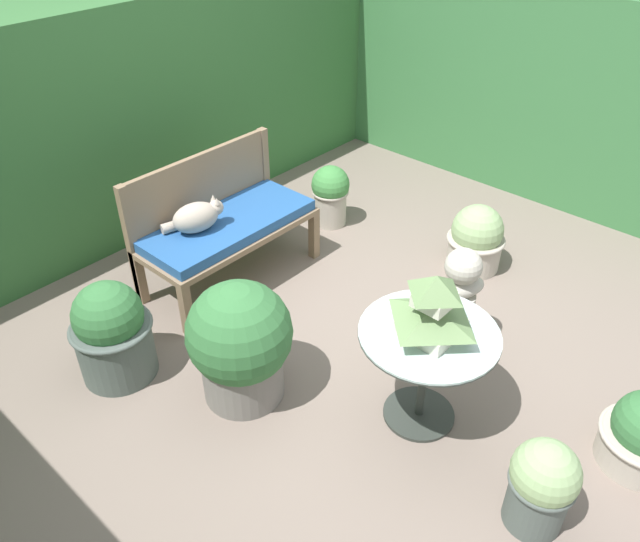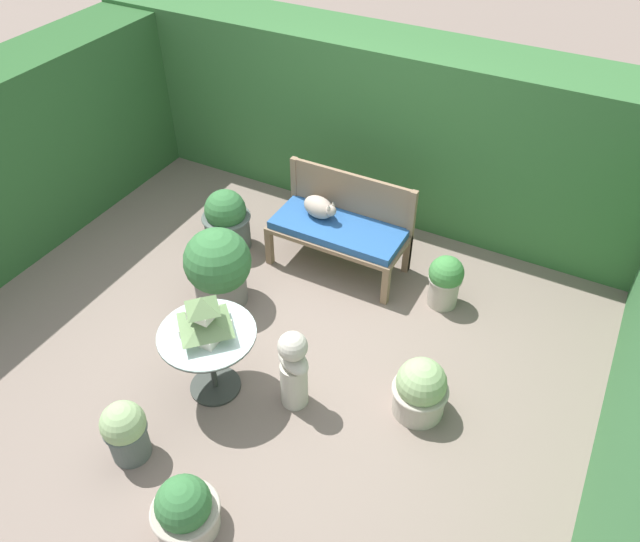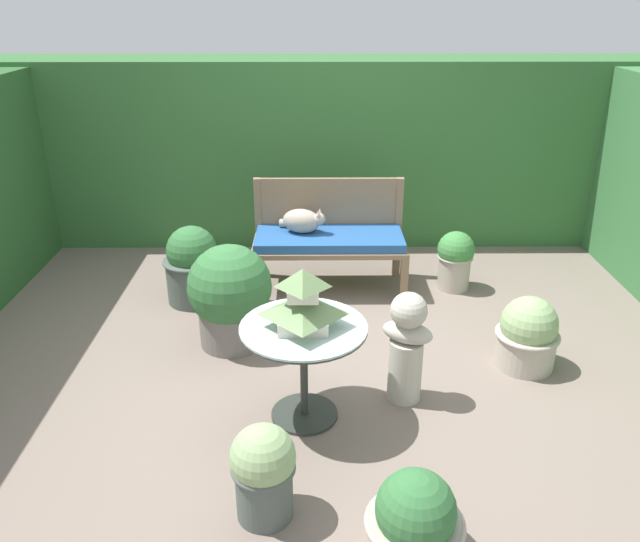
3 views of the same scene
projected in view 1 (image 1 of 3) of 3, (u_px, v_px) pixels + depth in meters
The scene contains 14 objects.
ground at pixel (337, 344), 3.86m from camera, with size 30.00×30.00×0.00m, color #75665B.
foliage_hedge_back at pixel (105, 119), 4.61m from camera, with size 6.40×0.77×1.70m, color #336633.
foliage_hedge_right at pixel (548, 89), 5.18m from camera, with size 0.70×3.50×1.66m, color #38703D.
garden_bench at pixel (229, 229), 4.20m from camera, with size 1.23×0.55×0.47m.
bench_backrest at pixel (201, 189), 4.21m from camera, with size 1.23×0.06×0.86m.
cat at pixel (196, 217), 3.99m from camera, with size 0.38×0.29×0.21m.
patio_table at pixel (427, 351), 3.12m from camera, with size 0.70×0.70×0.59m.
pagoda_birdhouse at pixel (433, 309), 2.96m from camera, with size 0.36×0.36×0.34m.
garden_bust at pixel (458, 298), 3.63m from camera, with size 0.35×0.29×0.70m.
potted_plant_bench_right at pixel (330, 194), 4.89m from camera, with size 0.30×0.30×0.49m.
potted_plant_patio_mid at pixel (112, 333), 3.49m from camera, with size 0.46×0.46×0.62m.
potted_plant_hedge_corner at pixel (240, 343), 3.32m from camera, with size 0.57×0.57×0.72m.
potted_plant_table_near at pixel (476, 239), 4.41m from camera, with size 0.41×0.41×0.49m.
potted_plant_path_edge at pixel (542, 484), 2.73m from camera, with size 0.30×0.30×0.49m.
Camera 1 is at (-2.21, -1.85, 2.60)m, focal length 35.00 mm.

